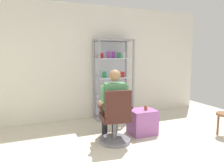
% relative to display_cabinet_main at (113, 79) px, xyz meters
% --- Properties ---
extents(back_wall, '(6.00, 0.10, 2.70)m').
position_rel_display_cabinet_main_xyz_m(back_wall, '(-0.40, 0.24, 0.38)').
color(back_wall, silver).
rests_on(back_wall, ground).
extents(display_cabinet_main, '(0.90, 0.45, 1.90)m').
position_rel_display_cabinet_main_xyz_m(display_cabinet_main, '(0.00, 0.00, 0.00)').
color(display_cabinet_main, gray).
rests_on(display_cabinet_main, ground).
extents(office_chair, '(0.60, 0.56, 0.96)m').
position_rel_display_cabinet_main_xyz_m(office_chair, '(-0.54, -1.46, -0.57)').
color(office_chair, slate).
rests_on(office_chair, ground).
extents(seated_shopkeeper, '(0.53, 0.60, 1.29)m').
position_rel_display_cabinet_main_xyz_m(seated_shopkeeper, '(-0.52, -1.30, -0.25)').
color(seated_shopkeeper, black).
rests_on(seated_shopkeeper, ground).
extents(storage_crate, '(0.49, 0.42, 0.48)m').
position_rel_display_cabinet_main_xyz_m(storage_crate, '(0.12, -1.23, -0.73)').
color(storage_crate, '#9E599E').
rests_on(storage_crate, ground).
extents(tea_glass, '(0.06, 0.06, 0.08)m').
position_rel_display_cabinet_main_xyz_m(tea_glass, '(0.17, -1.27, -0.45)').
color(tea_glass, brown).
rests_on(tea_glass, storage_crate).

